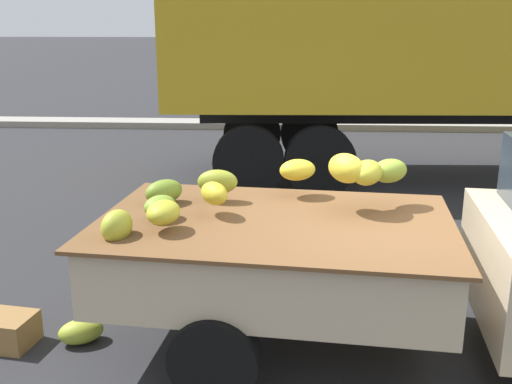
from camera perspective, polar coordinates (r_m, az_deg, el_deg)
The scene contains 4 objects.
ground at distance 5.26m, azimuth 14.14°, elevation -13.68°, with size 220.00×220.00×0.00m, color #28282B.
curb_strip at distance 15.15m, azimuth 7.23°, elevation 6.36°, with size 80.00×0.80×0.16m, color gray.
fallen_banana_bunch_near_tailgate at distance 5.25m, azimuth -16.41°, elevation -12.69°, with size 0.37×0.24×0.20m, color #99A830.
produce_crate at distance 5.43m, azimuth -23.14°, elevation -12.03°, with size 0.52×0.36×0.25m, color olive.
Camera 1 is at (-0.97, -4.50, 2.55)m, focal length 41.79 mm.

